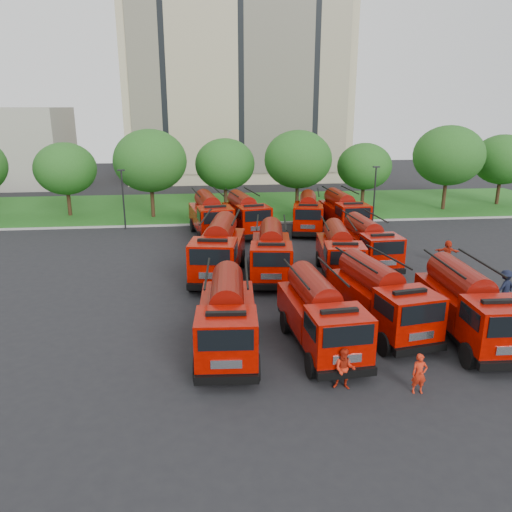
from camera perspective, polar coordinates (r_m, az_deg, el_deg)
The scene contains 30 objects.
ground at distance 27.80m, azimuth 1.07°, elevation -4.74°, with size 140.00×140.00×0.00m, color black.
lawn at distance 52.74m, azimuth -2.48°, elevation 5.70°, with size 70.00×16.00×0.12m, color #1B5215.
curb at distance 44.83m, azimuth -1.80°, elevation 3.73°, with size 70.00×0.30×0.14m, color gray.
apartment_building at distance 73.81m, azimuth -2.17°, elevation 18.58°, with size 30.00×14.18×25.00m.
tree_1 at distance 50.60m, azimuth -20.96°, elevation 9.29°, with size 5.71×5.71×6.98m.
tree_2 at distance 47.63m, azimuth -12.01°, elevation 10.60°, with size 6.72×6.72×8.22m.
tree_3 at distance 50.01m, azimuth -3.56°, elevation 10.43°, with size 5.88×5.88×7.19m.
tree_4 at distance 49.29m, azimuth 4.82°, elevation 10.94°, with size 6.55×6.55×8.01m.
tree_5 at distance 52.11m, azimuth 12.28°, elevation 9.97°, with size 5.46×5.46×6.68m.
tree_6 at distance 53.69m, azimuth 21.14°, elevation 10.66°, with size 6.89×6.89×8.42m.
tree_7 at distance 58.93m, azimuth 26.36°, elevation 9.85°, with size 6.05×6.05×7.39m.
lamp_post_0 at distance 43.98m, azimuth -14.95°, elevation 6.67°, with size 0.60×0.25×5.11m.
lamp_post_1 at distance 46.08m, azimuth 13.41°, elevation 7.22°, with size 0.60×0.25×5.11m.
fire_truck_0 at distance 21.46m, azimuth -3.31°, elevation -6.94°, with size 2.88×7.03×3.14m.
fire_truck_1 at distance 21.91m, azimuth 7.34°, elevation -6.65°, with size 2.92×6.91×3.07m.
fire_truck_2 at distance 24.19m, azimuth 14.01°, elevation -4.62°, with size 3.52×7.21×3.14m.
fire_truck_3 at distance 24.37m, azimuth 23.17°, elevation -5.25°, with size 2.82×7.19×3.23m.
fire_truck_4 at distance 30.78m, azimuth -4.26°, elevation 0.78°, with size 3.83×7.90×3.45m.
fire_truck_5 at distance 30.64m, azimuth 1.73°, elevation 0.44°, with size 3.27×7.16×3.15m.
fire_truck_6 at distance 31.51m, azimuth 9.48°, elevation 0.54°, with size 3.08×6.82×3.00m.
fire_truck_7 at distance 33.82m, azimuth 12.69°, elevation 1.49°, with size 2.71×6.73×3.01m.
fire_truck_8 at distance 40.53m, azimuth -5.26°, elevation 4.61°, with size 3.63×7.70×3.37m.
fire_truck_9 at distance 41.33m, azimuth -1.22°, elevation 4.80°, with size 3.73×7.37×3.20m.
fire_truck_10 at distance 42.30m, azimuth 5.94°, elevation 4.91°, with size 3.65×7.11×3.09m.
fire_truck_11 at distance 42.93m, azimuth 9.91°, elevation 5.00°, with size 2.89×7.16×3.20m.
firefighter_0 at distance 20.12m, azimuth 17.96°, elevation -14.61°, with size 0.57×0.42×1.56m, color #B2210D.
firefighter_1 at distance 19.71m, azimuth 9.97°, elevation -14.68°, with size 0.80×0.44×1.63m, color #B2210D.
firefighter_3 at distance 29.98m, azimuth 26.32°, elevation -4.94°, with size 1.24×0.64×1.92m, color black.
firefighter_4 at distance 29.23m, azimuth -6.49°, elevation -3.75°, with size 0.79×0.52×1.62m, color black.
firefighter_5 at distance 35.83m, azimuth 20.90°, elevation -0.89°, with size 1.55×0.67×1.67m, color #B2210D.
Camera 1 is at (-3.29, -25.65, 10.21)m, focal length 35.00 mm.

